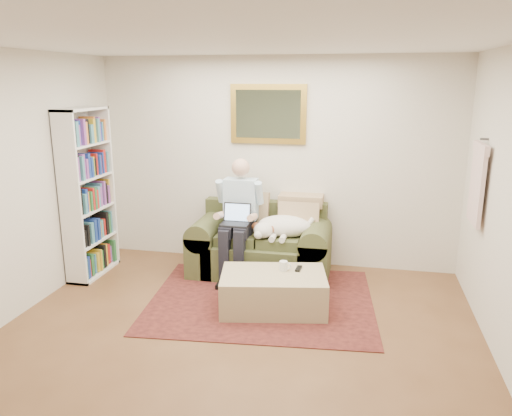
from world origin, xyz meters
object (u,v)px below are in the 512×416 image
(sleeping_dog, at_px, (284,226))
(ottoman, at_px, (273,291))
(bookshelf, at_px, (88,194))
(seated_man, at_px, (237,220))
(coffee_mug, at_px, (283,266))
(laptop, at_px, (236,218))
(sofa, at_px, (261,250))

(sleeping_dog, bearing_deg, ottoman, -88.04)
(ottoman, bearing_deg, bookshelf, 167.48)
(seated_man, relative_size, ottoman, 1.32)
(coffee_mug, bearing_deg, seated_man, 133.89)
(laptop, distance_m, sleeping_dog, 0.58)
(sofa, xyz_separation_m, seated_man, (-0.25, -0.15, 0.41))
(bookshelf, bearing_deg, sofa, 12.46)
(seated_man, xyz_separation_m, sleeping_dog, (0.55, 0.07, -0.06))
(seated_man, xyz_separation_m, laptop, (0.00, -0.06, 0.03))
(sofa, distance_m, seated_man, 0.51)
(coffee_mug, relative_size, bookshelf, 0.05)
(laptop, xyz_separation_m, sleeping_dog, (0.55, 0.13, -0.10))
(coffee_mug, height_order, bookshelf, bookshelf)
(ottoman, bearing_deg, sleeping_dog, 91.96)
(laptop, bearing_deg, ottoman, -51.99)
(seated_man, bearing_deg, sleeping_dog, 7.13)
(ottoman, distance_m, bookshelf, 2.52)
(sleeping_dog, distance_m, coffee_mug, 0.79)
(sofa, bearing_deg, bookshelf, -167.54)
(laptop, relative_size, ottoman, 0.30)
(sofa, height_order, ottoman, sofa)
(sleeping_dog, xyz_separation_m, bookshelf, (-2.30, -0.36, 0.36))
(sofa, relative_size, sleeping_dog, 2.43)
(laptop, height_order, bookshelf, bookshelf)
(sleeping_dog, distance_m, bookshelf, 2.36)
(laptop, height_order, coffee_mug, laptop)
(seated_man, bearing_deg, laptop, -90.00)
(seated_man, distance_m, coffee_mug, 0.99)
(sofa, height_order, coffee_mug, sofa)
(laptop, relative_size, sleeping_dog, 0.47)
(sleeping_dog, height_order, bookshelf, bookshelf)
(seated_man, bearing_deg, sofa, 31.45)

